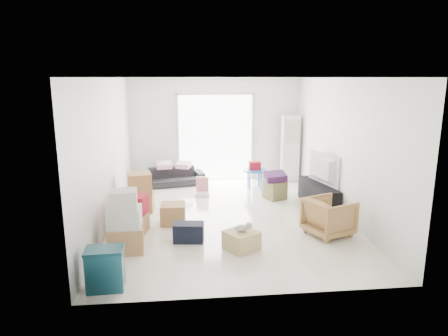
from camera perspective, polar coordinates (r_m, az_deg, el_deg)
name	(u,v)px	position (r m, az deg, el deg)	size (l,w,h in m)	color
room_shell	(228,150)	(7.68, 0.60, 2.64)	(4.98, 6.48, 3.18)	white
sliding_door	(216,134)	(10.62, -1.22, 4.86)	(2.10, 0.04, 2.33)	white
ac_tower	(290,149)	(10.70, 9.41, 2.75)	(0.45, 0.30, 1.75)	silver
tv_console	(318,195)	(8.81, 13.31, -3.75)	(0.45, 1.49, 0.50)	black
television	(319,180)	(8.72, 13.42, -1.72)	(1.13, 0.65, 0.15)	black
sofa	(173,174)	(10.30, -7.27, -0.81)	(1.55, 0.45, 0.61)	#2B2B31
pillow_left	(164,160)	(10.20, -8.58, 1.10)	(0.37, 0.29, 0.12)	#DCA0B5
pillow_right	(184,160)	(10.17, -5.80, 1.13)	(0.33, 0.26, 0.11)	#DCA0B5
armchair	(329,215)	(7.23, 14.77, -6.51)	(0.71, 0.66, 0.73)	#AB7C4C
storage_bins	(105,269)	(5.54, -16.61, -13.62)	(0.50, 0.36, 0.56)	#164959
box_stack_a	(125,224)	(6.51, -13.99, -7.81)	(0.58, 0.50, 1.01)	tan
box_stack_b	(131,216)	(7.27, -13.11, -6.65)	(0.64, 0.60, 0.70)	tan
box_stack_c	(140,193)	(8.40, -11.93, -3.46)	(0.55, 0.54, 0.81)	tan
loose_box	(173,214)	(7.65, -7.30, -6.49)	(0.46, 0.46, 0.38)	tan
duffel_bag	(189,232)	(6.82, -5.07, -9.13)	(0.50, 0.30, 0.32)	black
ottoman	(275,190)	(9.17, 7.28, -3.12)	(0.41, 0.41, 0.41)	olive
blanket	(275,178)	(9.10, 7.32, -1.44)	(0.45, 0.45, 0.14)	#441F4D
kids_table	(255,169)	(9.92, 4.39, -0.16)	(0.56, 0.56, 0.68)	blue
toy_walker	(203,190)	(9.39, -3.08, -3.21)	(0.36, 0.33, 0.43)	silver
wood_crate	(241,240)	(6.50, 2.51, -10.29)	(0.46, 0.46, 0.31)	tan
plush_bunny	(243,227)	(6.43, 2.79, -8.47)	(0.28, 0.16, 0.14)	#B2ADA8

